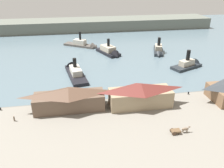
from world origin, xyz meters
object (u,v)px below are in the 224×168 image
at_px(pedestrian_walking_west, 14,119).
at_px(ferry_approaching_west, 158,50).
at_px(mooring_post_east, 188,93).
at_px(ferry_mid_harbor, 84,45).
at_px(mooring_post_center_east, 0,109).
at_px(ferry_shed_central_terminal, 140,95).
at_px(ferry_departing_north, 190,64).
at_px(ferry_near_quay, 74,71).
at_px(horse_cart, 179,130).
at_px(ferry_shed_east_terminal, 69,99).
at_px(ferry_moored_east, 110,52).

xyz_separation_m(pedestrian_walking_west, ferry_approaching_west, (64.32, 56.69, -0.41)).
bearing_deg(pedestrian_walking_west, mooring_post_east, 6.94).
bearing_deg(ferry_mid_harbor, mooring_post_east, -64.23).
bearing_deg(mooring_post_center_east, ferry_shed_central_terminal, -5.56).
bearing_deg(ferry_departing_north, ferry_mid_harbor, 138.97).
relative_size(ferry_mid_harbor, ferry_approaching_west, 1.16).
xyz_separation_m(ferry_approaching_west, ferry_near_quay, (-46.39, -21.18, -0.34)).
height_order(horse_cart, ferry_departing_north, ferry_departing_north).
bearing_deg(ferry_near_quay, ferry_shed_east_terminal, -93.49).
bearing_deg(ferry_moored_east, pedestrian_walking_west, -122.54).
xyz_separation_m(horse_cart, mooring_post_center_east, (-50.57, 20.02, -0.48)).
distance_m(horse_cart, mooring_post_center_east, 54.39).
height_order(horse_cart, ferry_approaching_west, ferry_approaching_west).
bearing_deg(ferry_shed_central_terminal, ferry_shed_east_terminal, 176.28).
height_order(ferry_shed_east_terminal, ferry_approaching_west, ferry_shed_east_terminal).
distance_m(ferry_shed_east_terminal, mooring_post_center_east, 22.02).
relative_size(mooring_post_east, ferry_moored_east, 0.05).
bearing_deg(ferry_shed_central_terminal, pedestrian_walking_west, -176.13).
relative_size(pedestrian_walking_west, ferry_departing_north, 0.10).
distance_m(ferry_shed_east_terminal, ferry_mid_harbor, 72.33).
height_order(ferry_moored_east, ferry_mid_harbor, ferry_mid_harbor).
height_order(ferry_approaching_west, ferry_near_quay, ferry_approaching_west).
bearing_deg(mooring_post_east, ferry_departing_north, 62.63).
relative_size(ferry_shed_east_terminal, ferry_mid_harbor, 1.03).
height_order(mooring_post_east, ferry_moored_east, ferry_moored_east).
height_order(ferry_mid_harbor, ferry_near_quay, ferry_mid_harbor).
relative_size(ferry_shed_central_terminal, ferry_approaching_west, 1.10).
relative_size(ferry_shed_central_terminal, ferry_mid_harbor, 0.95).
xyz_separation_m(pedestrian_walking_west, ferry_departing_north, (71.81, 34.52, -0.62)).
relative_size(ferry_mid_harbor, ferry_near_quay, 0.88).
bearing_deg(ferry_near_quay, ferry_approaching_west, 24.54).
bearing_deg(ferry_near_quay, ferry_mid_harbor, 80.98).
xyz_separation_m(ferry_shed_east_terminal, ferry_departing_north, (55.79, 30.45, -3.53)).
distance_m(mooring_post_center_east, ferry_approaching_west, 85.83).
distance_m(ferry_shed_central_terminal, ferry_near_quay, 39.00).
relative_size(pedestrian_walking_west, ferry_approaching_west, 0.09).
relative_size(ferry_shed_central_terminal, mooring_post_east, 22.54).
height_order(ferry_shed_east_terminal, ferry_moored_east, ferry_shed_east_terminal).
xyz_separation_m(ferry_shed_east_terminal, mooring_post_east, (41.55, 2.94, -3.24)).
distance_m(ferry_approaching_west, ferry_near_quay, 50.99).
bearing_deg(ferry_approaching_west, pedestrian_walking_west, -138.61).
distance_m(mooring_post_east, ferry_mid_harbor, 76.42).
relative_size(ferry_shed_central_terminal, ferry_near_quay, 0.83).
distance_m(mooring_post_center_east, ferry_mid_harbor, 75.15).
distance_m(ferry_departing_north, ferry_moored_east, 42.02).
bearing_deg(ferry_near_quay, ferry_shed_central_terminal, -58.01).
bearing_deg(ferry_shed_central_terminal, mooring_post_east, 13.00).
xyz_separation_m(mooring_post_east, ferry_mid_harbor, (-33.23, 68.82, -0.35)).
xyz_separation_m(mooring_post_center_east, ferry_departing_north, (77.39, 27.62, -0.28)).
bearing_deg(ferry_mid_harbor, horse_cart, -76.93).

